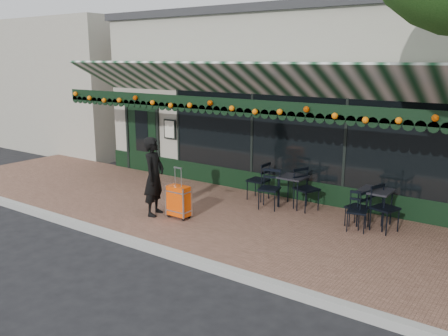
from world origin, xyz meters
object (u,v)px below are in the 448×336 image
Objects in this scene: woman at (154,176)px; chair_b_left at (258,181)px; suitcase at (179,201)px; cafe_table_a at (376,193)px; cafe_table_b at (293,179)px; chair_a_right at (385,209)px; chair_a_front at (357,212)px; chair_b_front at (269,189)px; chair_b_right at (306,189)px; chair_a_left at (357,208)px.

chair_b_left is (1.22, 2.25, -0.39)m from woman.
suitcase reaches higher than chair_b_left.
suitcase is at bearing -151.47° from cafe_table_a.
cafe_table_a reaches higher than cafe_table_b.
chair_a_front is (-0.45, -0.28, -0.07)m from chair_a_right.
suitcase is 2.23m from chair_b_left.
cafe_table_b is at bearing 37.73° from chair_b_front.
chair_b_right reaches higher than chair_b_left.
cafe_table_a is at bearing -82.20° from woman.
chair_a_right reaches higher than cafe_table_a.
suitcase is 1.44× the size of cafe_table_a.
chair_a_front is at bearing -19.32° from chair_b_front.
woman is 1.56× the size of suitcase.
chair_a_front is at bearing -91.84° from chair_b_right.
suitcase is 2.83m from chair_b_right.
suitcase is 4.14m from chair_a_right.
cafe_table_a is 0.96× the size of chair_a_left.
suitcase is 1.38× the size of chair_a_left.
chair_a_left is 2.02m from chair_b_front.
chair_a_front is at bearing -86.72° from woman.
chair_b_right reaches higher than chair_a_right.
cafe_table_b is 0.77× the size of chair_b_left.
cafe_table_a is 1.94m from cafe_table_b.
cafe_table_a is 0.83× the size of chair_a_right.
chair_b_left is 1.28m from chair_b_right.
chair_a_left is 0.84× the size of chair_b_right.
chair_a_left reaches higher than cafe_table_a.
cafe_table_a is 0.82× the size of chair_b_left.
chair_a_right is at bearing -9.87° from cafe_table_b.
cafe_table_b is 0.76× the size of chair_b_right.
chair_b_front is at bearing 50.29° from chair_b_left.
chair_a_left is at bearing -84.84° from chair_b_right.
suitcase is 2.07m from chair_b_front.
chair_a_left is (-0.26, -0.25, -0.28)m from cafe_table_a.
chair_a_front is 0.87× the size of chair_b_front.
woman is at bearing -133.92° from cafe_table_b.
cafe_table_a is 1.59m from chair_b_right.
chair_b_right reaches higher than cafe_table_a.
chair_b_left is (0.65, 2.13, 0.09)m from suitcase.
chair_a_front is at bearing -112.08° from cafe_table_a.
cafe_table_a is (4.07, 2.03, -0.17)m from woman.
woman is 2.59m from chair_b_left.
cafe_table_b is at bearing 88.01° from chair_b_left.
chair_b_right is at bearing 46.86° from suitcase.
chair_a_front is 2.75m from chair_b_left.
chair_a_left is (3.24, 1.66, 0.03)m from suitcase.
suitcase reaches higher than cafe_table_b.
chair_b_right is at bearing 142.41° from chair_a_front.
chair_a_front is at bearing 140.68° from chair_a_right.
woman reaches higher than cafe_table_b.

